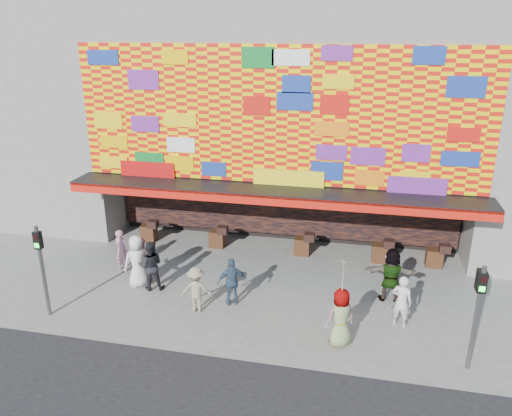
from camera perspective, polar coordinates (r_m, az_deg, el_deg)
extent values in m
plane|color=slate|center=(16.19, -0.45, -11.77)|extent=(90.00, 90.00, 0.00)
cube|color=gray|center=(21.75, 4.27, 14.58)|extent=(15.00, 8.00, 7.00)
cube|color=black|center=(23.70, 4.31, 2.67)|extent=(15.00, 6.00, 3.00)
cube|color=gray|center=(22.27, -16.17, 0.77)|extent=(0.40, 2.00, 3.00)
cube|color=gray|center=(20.18, 23.58, -2.14)|extent=(0.40, 2.00, 3.00)
cube|color=black|center=(17.98, 1.90, 2.07)|extent=(15.20, 1.60, 0.12)
cube|color=red|center=(17.30, 1.42, 0.82)|extent=(15.20, 0.04, 0.35)
cube|color=#FFD500|center=(17.91, 2.32, 10.40)|extent=(14.80, 0.08, 4.90)
cube|color=black|center=(20.73, 3.08, 0.28)|extent=(14.00, 0.25, 2.50)
cube|color=gray|center=(26.89, -25.13, 12.76)|extent=(11.00, 8.00, 12.00)
cylinder|color=#59595B|center=(16.64, -23.16, -6.72)|extent=(0.12, 0.12, 3.00)
cube|color=black|center=(16.23, -23.66, -3.39)|extent=(0.22, 0.18, 0.55)
cube|color=black|center=(16.11, -23.91, -3.09)|extent=(0.14, 0.02, 0.14)
cube|color=#19E533|center=(16.21, -23.79, -3.94)|extent=(0.14, 0.02, 0.14)
cylinder|color=#59595B|center=(14.20, 23.81, -11.54)|extent=(0.12, 0.12, 3.00)
cube|color=black|center=(13.71, 24.42, -7.77)|extent=(0.22, 0.18, 0.55)
cube|color=black|center=(13.57, 24.58, -7.46)|extent=(0.14, 0.02, 0.14)
cube|color=#19E533|center=(13.69, 24.42, -8.43)|extent=(0.14, 0.02, 0.14)
imported|color=silver|center=(17.73, -13.40, -5.94)|extent=(1.09, 1.04, 1.87)
imported|color=#BB7991|center=(19.03, -15.12, -4.68)|extent=(0.69, 0.57, 1.62)
imported|color=black|center=(17.46, -11.94, -6.45)|extent=(1.02, 0.89, 1.76)
imported|color=gray|center=(15.99, -6.84, -9.23)|extent=(1.08, 0.78, 1.51)
imported|color=#374C61|center=(16.22, -2.76, -8.41)|extent=(1.04, 0.78, 1.64)
imported|color=gray|center=(16.98, 15.19, -7.39)|extent=(1.73, 0.62, 1.84)
imported|color=gray|center=(14.47, 9.65, -12.25)|extent=(1.02, 0.91, 1.74)
imported|color=silver|center=(15.70, 16.29, -10.23)|extent=(0.70, 0.57, 1.67)
imported|color=#CB8396|center=(18.15, -12.95, -5.74)|extent=(0.91, 0.79, 1.61)
imported|color=#D6CC87|center=(13.83, 9.96, -7.67)|extent=(1.37, 1.38, 0.95)
cylinder|color=#4C3326|center=(14.27, 9.74, -10.96)|extent=(0.02, 0.02, 1.00)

